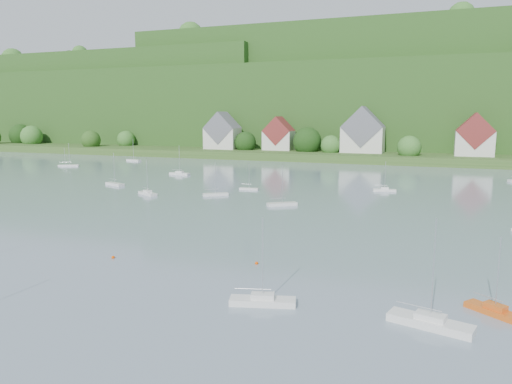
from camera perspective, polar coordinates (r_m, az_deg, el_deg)
far_shore_strip at (r=208.17m, az=11.54°, el=4.48°), size 600.00×60.00×3.00m
forested_ridge at (r=275.48m, az=14.07°, el=9.94°), size 620.00×181.22×69.89m
village_building_0 at (r=211.12m, az=-3.98°, el=6.88°), size 14.00×10.40×16.00m
village_building_1 at (r=203.98m, az=2.71°, el=6.60°), size 12.00×9.36×14.00m
village_building_2 at (r=195.07m, az=12.52°, el=6.73°), size 16.00×11.44×18.00m
village_building_3 at (r=191.58m, az=24.41°, el=5.84°), size 13.00×10.40×15.50m
near_sailboat_3 at (r=46.58m, az=0.79°, el=-12.65°), size 6.45×3.32×8.39m
near_sailboat_4 at (r=44.58m, az=19.89°, el=-14.21°), size 7.25×3.71×9.43m
near_sailboat_5 at (r=49.33m, az=26.40°, el=-12.42°), size 5.13×4.39×7.17m
mooring_buoy_2 at (r=58.48m, az=0.07°, el=-8.52°), size 0.41×0.41×0.41m
mooring_buoy_3 at (r=63.31m, az=-16.52°, el=-7.52°), size 0.42×0.42×0.42m
far_sailboat_cluster at (r=126.20m, az=5.60°, el=1.18°), size 192.02×77.94×8.71m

